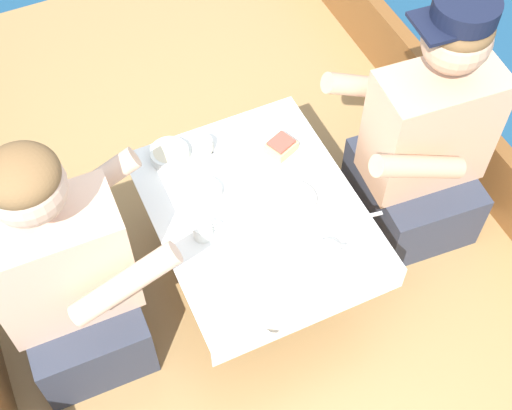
% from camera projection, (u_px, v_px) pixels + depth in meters
% --- Properties ---
extents(ground_plane, '(60.00, 60.00, 0.00)m').
position_uv_depth(ground_plane, '(260.00, 315.00, 2.84)').
color(ground_plane, navy).
extents(boat_deck, '(1.96, 3.65, 0.32)m').
position_uv_depth(boat_deck, '(260.00, 296.00, 2.71)').
color(boat_deck, '#A87F4C').
rests_on(boat_deck, ground_plane).
extents(gunwale_starboard, '(0.06, 3.65, 0.28)m').
position_uv_depth(gunwale_starboard, '(487.00, 165.00, 2.70)').
color(gunwale_starboard, brown).
rests_on(gunwale_starboard, boat_deck).
extents(cockpit_table, '(0.65, 0.80, 0.38)m').
position_uv_depth(cockpit_table, '(256.00, 215.00, 2.32)').
color(cockpit_table, '#B2B2B7').
rests_on(cockpit_table, boat_deck).
extents(person_port, '(0.53, 0.45, 0.95)m').
position_uv_depth(person_port, '(68.00, 278.00, 2.13)').
color(person_port, '#333847').
rests_on(person_port, boat_deck).
extents(person_starboard, '(0.55, 0.47, 1.00)m').
position_uv_depth(person_starboard, '(424.00, 144.00, 2.41)').
color(person_starboard, '#333847').
rests_on(person_starboard, boat_deck).
extents(plate_sandwich, '(0.20, 0.20, 0.01)m').
position_uv_depth(plate_sandwich, '(281.00, 151.00, 2.43)').
color(plate_sandwich, silver).
rests_on(plate_sandwich, cockpit_table).
extents(plate_bread, '(0.21, 0.21, 0.01)m').
position_uv_depth(plate_bread, '(254.00, 256.00, 2.19)').
color(plate_bread, silver).
rests_on(plate_bread, cockpit_table).
extents(sandwich, '(0.11, 0.11, 0.05)m').
position_uv_depth(sandwich, '(281.00, 146.00, 2.40)').
color(sandwich, tan).
rests_on(sandwich, plate_sandwich).
extents(bowl_port_near, '(0.13, 0.13, 0.04)m').
position_uv_depth(bowl_port_near, '(169.00, 154.00, 2.40)').
color(bowl_port_near, silver).
rests_on(bowl_port_near, cockpit_table).
extents(bowl_starboard_near, '(0.15, 0.15, 0.04)m').
position_uv_depth(bowl_starboard_near, '(293.00, 202.00, 2.28)').
color(bowl_starboard_near, silver).
rests_on(bowl_starboard_near, cockpit_table).
extents(bowl_center_far, '(0.11, 0.11, 0.04)m').
position_uv_depth(bowl_center_far, '(204.00, 193.00, 2.30)').
color(bowl_center_far, silver).
rests_on(bowl_center_far, cockpit_table).
extents(coffee_cup_port, '(0.09, 0.06, 0.06)m').
position_uv_depth(coffee_cup_port, '(203.00, 230.00, 2.21)').
color(coffee_cup_port, silver).
rests_on(coffee_cup_port, cockpit_table).
extents(coffee_cup_starboard, '(0.11, 0.08, 0.05)m').
position_uv_depth(coffee_cup_starboard, '(328.00, 254.00, 2.16)').
color(coffee_cup_starboard, silver).
rests_on(coffee_cup_starboard, cockpit_table).
extents(tin_can, '(0.07, 0.07, 0.05)m').
position_uv_depth(tin_can, '(203.00, 146.00, 2.41)').
color(tin_can, silver).
rests_on(tin_can, cockpit_table).
extents(utensil_spoon_center, '(0.08, 0.16, 0.01)m').
position_uv_depth(utensil_spoon_center, '(245.00, 314.00, 2.07)').
color(utensil_spoon_center, silver).
rests_on(utensil_spoon_center, cockpit_table).
extents(utensil_spoon_starboard, '(0.04, 0.17, 0.01)m').
position_uv_depth(utensil_spoon_starboard, '(293.00, 173.00, 2.37)').
color(utensil_spoon_starboard, silver).
rests_on(utensil_spoon_starboard, cockpit_table).
extents(utensil_knife_starboard, '(0.17, 0.04, 0.00)m').
position_uv_depth(utensil_knife_starboard, '(357.00, 218.00, 2.27)').
color(utensil_knife_starboard, silver).
rests_on(utensil_knife_starboard, cockpit_table).
extents(utensil_fork_port, '(0.08, 0.17, 0.00)m').
position_uv_depth(utensil_fork_port, '(220.00, 159.00, 2.41)').
color(utensil_fork_port, silver).
rests_on(utensil_fork_port, cockpit_table).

